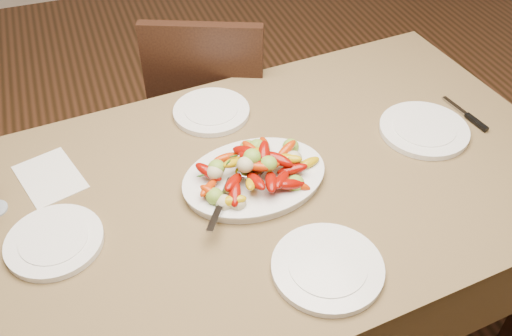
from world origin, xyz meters
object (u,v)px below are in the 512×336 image
object	(u,v)px
chair_far	(213,106)
plate_left	(55,242)
dining_table	(256,268)
plate_near	(327,268)
plate_right	(424,130)
plate_far	(211,112)
serving_platter	(254,179)

from	to	relation	value
chair_far	plate_left	xyz separation A→B (m)	(-0.63, -0.80, 0.29)
dining_table	plate_near	xyz separation A→B (m)	(0.06, -0.34, 0.39)
plate_left	plate_near	size ratio (longest dim) A/B	0.90
dining_table	chair_far	size ratio (longest dim) A/B	1.94
dining_table	plate_left	bearing A→B (deg)	-176.56
plate_right	plate_far	distance (m)	0.67
serving_platter	plate_left	xyz separation A→B (m)	(-0.55, -0.04, -0.00)
dining_table	plate_near	distance (m)	0.52
dining_table	plate_left	xyz separation A→B (m)	(-0.55, -0.03, 0.39)
plate_far	plate_right	bearing A→B (deg)	-27.63
plate_right	chair_far	bearing A→B (deg)	123.61
chair_far	plate_near	size ratio (longest dim) A/B	3.50
plate_far	serving_platter	bearing A→B (deg)	-86.03
serving_platter	plate_left	distance (m)	0.55
serving_platter	plate_right	xyz separation A→B (m)	(0.57, 0.03, -0.00)
serving_platter	plate_near	distance (m)	0.35
chair_far	plate_near	xyz separation A→B (m)	(-0.02, -1.10, 0.29)
serving_platter	plate_left	world-z (taller)	serving_platter
plate_right	plate_near	xyz separation A→B (m)	(-0.50, -0.38, 0.00)
dining_table	plate_far	bearing A→B (deg)	94.12
serving_platter	plate_left	size ratio (longest dim) A/B	1.63
plate_far	plate_left	bearing A→B (deg)	-143.50
dining_table	plate_far	distance (m)	0.53
plate_left	plate_near	xyz separation A→B (m)	(0.61, -0.30, 0.00)
chair_far	serving_platter	xyz separation A→B (m)	(-0.09, -0.76, 0.30)
plate_far	plate_near	bearing A→B (deg)	-82.80
chair_far	plate_right	world-z (taller)	chair_far
plate_left	plate_right	size ratio (longest dim) A/B	0.89
chair_far	plate_near	bearing A→B (deg)	111.45
plate_left	chair_far	bearing A→B (deg)	51.50
dining_table	plate_right	world-z (taller)	plate_right
serving_platter	plate_near	size ratio (longest dim) A/B	1.46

